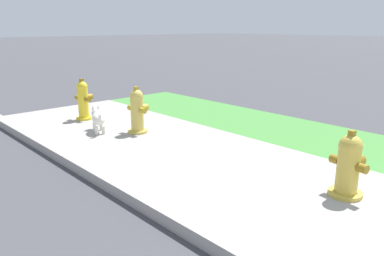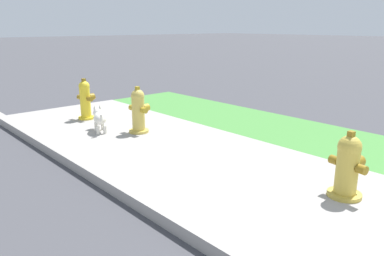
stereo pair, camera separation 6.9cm
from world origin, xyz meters
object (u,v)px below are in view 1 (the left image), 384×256
at_px(fire_hydrant_near_corner, 349,166).
at_px(fire_hydrant_by_grass_verge, 83,100).
at_px(small_white_dog, 98,118).
at_px(fire_hydrant_at_driveway, 137,111).

relative_size(fire_hydrant_near_corner, fire_hydrant_by_grass_verge, 0.92).
bearing_deg(fire_hydrant_by_grass_verge, small_white_dog, -25.81).
relative_size(fire_hydrant_near_corner, small_white_dog, 1.32).
bearing_deg(fire_hydrant_at_driveway, small_white_dog, -141.80).
height_order(fire_hydrant_near_corner, small_white_dog, fire_hydrant_near_corner).
distance_m(fire_hydrant_by_grass_verge, small_white_dog, 0.96).
relative_size(fire_hydrant_at_driveway, fire_hydrant_by_grass_verge, 1.00).
xyz_separation_m(fire_hydrant_near_corner, fire_hydrant_by_grass_verge, (-4.71, -0.41, 0.03)).
bearing_deg(fire_hydrant_near_corner, fire_hydrant_by_grass_verge, -165.68).
distance_m(fire_hydrant_at_driveway, fire_hydrant_by_grass_verge, 1.40).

